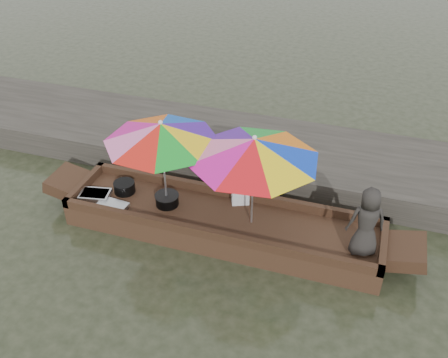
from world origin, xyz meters
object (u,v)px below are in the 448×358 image
(vendor, at_px, (367,222))
(umbrella_bow, at_px, (164,165))
(boat_hull, at_px, (222,225))
(tray_scallop, at_px, (112,206))
(charcoal_grill, at_px, (167,200))
(umbrella_stern, at_px, (253,181))
(tray_crayfish, at_px, (95,195))
(supply_bag, at_px, (240,195))
(cooking_pot, at_px, (124,187))

(vendor, distance_m, umbrella_bow, 3.13)
(boat_hull, distance_m, tray_scallop, 1.82)
(tray_scallop, bearing_deg, umbrella_bow, 23.56)
(vendor, bearing_deg, charcoal_grill, -20.22)
(charcoal_grill, xyz_separation_m, umbrella_stern, (1.43, -0.01, 0.69))
(umbrella_bow, height_order, umbrella_stern, same)
(tray_crayfish, distance_m, supply_bag, 2.42)
(vendor, height_order, umbrella_stern, umbrella_stern)
(tray_scallop, xyz_separation_m, umbrella_bow, (0.82, 0.36, 0.74))
(tray_crayfish, bearing_deg, umbrella_stern, 3.98)
(tray_scallop, relative_size, supply_bag, 1.76)
(tray_scallop, xyz_separation_m, umbrella_stern, (2.25, 0.36, 0.74))
(cooking_pot, xyz_separation_m, umbrella_stern, (2.26, -0.11, 0.68))
(cooking_pot, distance_m, umbrella_stern, 2.36)
(supply_bag, bearing_deg, cooking_pot, -170.08)
(supply_bag, distance_m, umbrella_stern, 0.85)
(charcoal_grill, bearing_deg, umbrella_bow, -102.04)
(tray_crayfish, xyz_separation_m, vendor, (4.35, 0.04, 0.51))
(tray_crayfish, bearing_deg, tray_scallop, -23.35)
(supply_bag, bearing_deg, vendor, -16.54)
(umbrella_bow, relative_size, umbrella_stern, 0.91)
(boat_hull, relative_size, cooking_pot, 14.17)
(boat_hull, height_order, umbrella_bow, umbrella_bow)
(tray_scallop, height_order, vendor, vendor)
(tray_crayfish, relative_size, supply_bag, 1.76)
(umbrella_bow, bearing_deg, charcoal_grill, 77.96)
(tray_crayfish, distance_m, vendor, 4.37)
(tray_scallop, bearing_deg, umbrella_stern, 9.03)
(cooking_pot, relative_size, tray_scallop, 0.72)
(tray_crayfish, height_order, tray_scallop, tray_crayfish)
(tray_crayfish, relative_size, tray_scallop, 1.00)
(boat_hull, height_order, umbrella_stern, umbrella_stern)
(tray_crayfish, xyz_separation_m, supply_bag, (2.33, 0.63, 0.09))
(supply_bag, relative_size, vendor, 0.25)
(boat_hull, relative_size, umbrella_stern, 2.61)
(vendor, relative_size, umbrella_stern, 0.57)
(boat_hull, bearing_deg, supply_bag, 70.07)
(cooking_pot, xyz_separation_m, tray_scallop, (0.00, -0.47, -0.06))
(cooking_pot, height_order, tray_scallop, cooking_pot)
(boat_hull, distance_m, tray_crayfish, 2.19)
(boat_hull, bearing_deg, charcoal_grill, 179.42)
(umbrella_bow, bearing_deg, cooking_pot, 172.32)
(umbrella_stern, bearing_deg, umbrella_bow, 180.00)
(boat_hull, bearing_deg, umbrella_bow, 180.00)
(tray_crayfish, height_order, vendor, vendor)
(tray_crayfish, relative_size, umbrella_bow, 0.28)
(supply_bag, distance_m, vendor, 2.14)
(boat_hull, relative_size, supply_bag, 18.03)
(tray_scallop, xyz_separation_m, charcoal_grill, (0.82, 0.37, 0.06))
(supply_bag, bearing_deg, umbrella_stern, -54.68)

